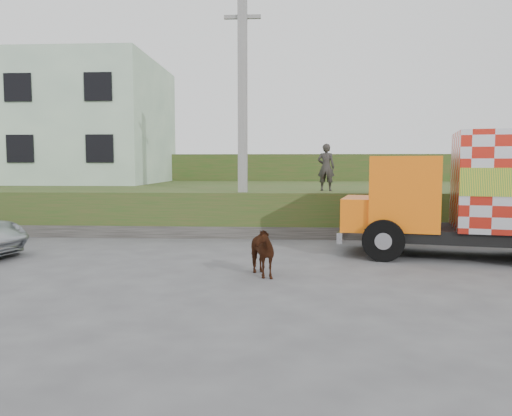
# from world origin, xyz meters

# --- Properties ---
(ground) EXTENTS (120.00, 120.00, 0.00)m
(ground) POSITION_xyz_m (0.00, 0.00, 0.00)
(ground) COLOR #474749
(ground) RESTS_ON ground
(embankment) EXTENTS (40.00, 12.00, 1.50)m
(embankment) POSITION_xyz_m (0.00, 10.00, 0.75)
(embankment) COLOR #27511B
(embankment) RESTS_ON ground
(embankment_far) EXTENTS (40.00, 12.00, 3.00)m
(embankment_far) POSITION_xyz_m (0.00, 22.00, 1.50)
(embankment_far) COLOR #27511B
(embankment_far) RESTS_ON ground
(retaining_strip) EXTENTS (16.00, 0.50, 0.40)m
(retaining_strip) POSITION_xyz_m (-2.00, 4.20, 0.20)
(retaining_strip) COLOR #595651
(retaining_strip) RESTS_ON ground
(building) EXTENTS (10.00, 8.00, 6.00)m
(building) POSITION_xyz_m (-11.00, 13.00, 4.50)
(building) COLOR silver
(building) RESTS_ON embankment
(utility_pole) EXTENTS (1.20, 0.30, 8.00)m
(utility_pole) POSITION_xyz_m (-1.00, 4.60, 4.08)
(utility_pole) COLOR gray
(utility_pole) RESTS_ON ground
(cargo_truck) EXTENTS (7.62, 3.87, 3.25)m
(cargo_truck) POSITION_xyz_m (6.00, 0.93, 1.67)
(cargo_truck) COLOR black
(cargo_truck) RESTS_ON ground
(cow) EXTENTS (1.06, 1.42, 1.09)m
(cow) POSITION_xyz_m (-0.17, -1.33, 0.54)
(cow) COLOR #351D0D
(cow) RESTS_ON ground
(pedestrian) EXTENTS (0.68, 0.54, 1.65)m
(pedestrian) POSITION_xyz_m (1.84, 5.52, 2.32)
(pedestrian) COLOR #2F2D2A
(pedestrian) RESTS_ON embankment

